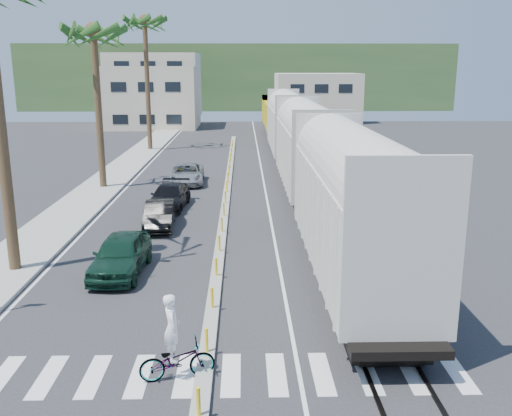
{
  "coord_description": "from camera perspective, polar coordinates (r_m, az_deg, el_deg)",
  "views": [
    {
      "loc": [
        1.05,
        -15.54,
        7.88
      ],
      "look_at": [
        1.59,
        8.21,
        2.0
      ],
      "focal_mm": 40.0,
      "sensor_mm": 36.0,
      "label": 1
    }
  ],
  "objects": [
    {
      "name": "rails",
      "position": [
        44.42,
        3.82,
        3.69
      ],
      "size": [
        1.56,
        100.0,
        0.06
      ],
      "color": "black",
      "rests_on": "ground"
    },
    {
      "name": "ground",
      "position": [
        17.46,
        -4.73,
        -12.99
      ],
      "size": [
        140.0,
        140.0,
        0.0
      ],
      "primitive_type": "plane",
      "color": "#28282B",
      "rests_on": "ground"
    },
    {
      "name": "buildings",
      "position": [
        87.58,
        -6.33,
        11.52
      ],
      "size": [
        38.0,
        27.0,
        10.0
      ],
      "color": "beige",
      "rests_on": "ground"
    },
    {
      "name": "palm_trees",
      "position": [
        39.43,
        -15.48,
        17.69
      ],
      "size": [
        3.5,
        37.2,
        13.75
      ],
      "color": "brown",
      "rests_on": "ground"
    },
    {
      "name": "cyclist",
      "position": [
        15.28,
        -8.02,
        -14.12
      ],
      "size": [
        1.57,
        2.27,
        2.34
      ],
      "rotation": [
        0.0,
        0.0,
        1.8
      ],
      "color": "#9EA0A5",
      "rests_on": "ground"
    },
    {
      "name": "lane_markings",
      "position": [
        41.42,
        -5.73,
        2.87
      ],
      "size": [
        9.42,
        90.0,
        0.01
      ],
      "color": "silver",
      "rests_on": "ground"
    },
    {
      "name": "median",
      "position": [
        36.36,
        -2.94,
        1.51
      ],
      "size": [
        0.45,
        60.0,
        0.85
      ],
      "color": "gray",
      "rests_on": "ground"
    },
    {
      "name": "freight_train",
      "position": [
        40.97,
        4.26,
        6.89
      ],
      "size": [
        3.0,
        60.94,
        5.85
      ],
      "color": "beige",
      "rests_on": "ground"
    },
    {
      "name": "sidewalk",
      "position": [
        42.37,
        -14.33,
        2.85
      ],
      "size": [
        3.0,
        90.0,
        0.15
      ],
      "primitive_type": "cube",
      "color": "gray",
      "rests_on": "ground"
    },
    {
      "name": "car_lead",
      "position": [
        22.91,
        -13.39,
        -4.54
      ],
      "size": [
        2.19,
        4.72,
        1.56
      ],
      "primitive_type": "imported",
      "rotation": [
        0.0,
        0.0,
        -0.04
      ],
      "color": "#113324",
      "rests_on": "ground"
    },
    {
      "name": "crosswalk",
      "position": [
        15.7,
        -5.17,
        -16.27
      ],
      "size": [
        14.0,
        2.2,
        0.01
      ],
      "primitive_type": "cube",
      "color": "silver",
      "rests_on": "ground"
    },
    {
      "name": "car_second",
      "position": [
        29.04,
        -9.62,
        -0.69
      ],
      "size": [
        1.9,
        4.2,
        1.33
      ],
      "primitive_type": "imported",
      "rotation": [
        0.0,
        0.0,
        0.06
      ],
      "color": "black",
      "rests_on": "ground"
    },
    {
      "name": "hillside",
      "position": [
        115.56,
        -1.88,
        12.97
      ],
      "size": [
        80.0,
        20.0,
        12.0
      ],
      "primitive_type": "cube",
      "color": "#385628",
      "rests_on": "ground"
    },
    {
      "name": "car_third",
      "position": [
        32.98,
        -8.67,
        1.14
      ],
      "size": [
        2.66,
        5.02,
        1.37
      ],
      "primitive_type": "imported",
      "rotation": [
        0.0,
        0.0,
        -0.08
      ],
      "color": "black",
      "rests_on": "ground"
    },
    {
      "name": "car_rear",
      "position": [
        39.88,
        -6.89,
        3.39
      ],
      "size": [
        2.65,
        5.04,
        1.35
      ],
      "primitive_type": "imported",
      "rotation": [
        0.0,
        0.0,
        0.04
      ],
      "color": "#9B9EA0",
      "rests_on": "ground"
    }
  ]
}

